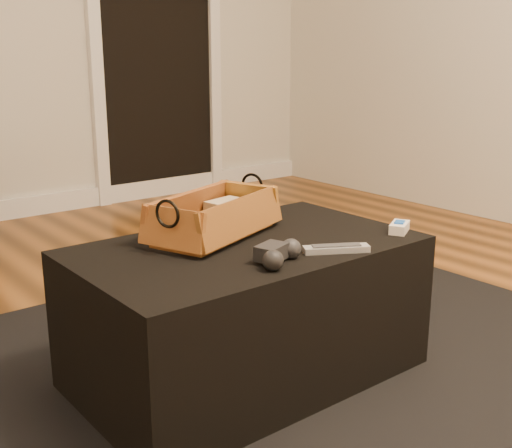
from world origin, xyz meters
TOP-DOWN VIEW (x-y plane):
  - floor at (0.00, 0.00)m, footprint 5.00×5.50m
  - doorway_opening at (1.30, 2.73)m, footprint 0.82×0.02m
  - door_jamb_left at (0.85, 2.72)m, footprint 0.08×0.05m
  - door_jamb_right at (1.75, 2.72)m, footprint 0.08×0.05m
  - area_rug at (0.16, 0.26)m, footprint 2.60×2.00m
  - ottoman at (0.16, 0.31)m, footprint 1.00×0.60m
  - tv_remote at (0.12, 0.41)m, footprint 0.24×0.15m
  - cloth_bundle at (0.23, 0.51)m, footprint 0.14×0.11m
  - wicker_basket at (0.14, 0.43)m, footprint 0.50×0.37m
  - game_controller at (0.11, 0.11)m, footprint 0.18×0.13m
  - silver_remote at (0.31, 0.08)m, footprint 0.18×0.13m
  - cream_gadget at (0.61, 0.11)m, footprint 0.11×0.09m

SIDE VIEW (x-z plane):
  - floor at x=0.00m, z-range -0.01..0.00m
  - area_rug at x=0.16m, z-range 0.00..0.01m
  - ottoman at x=0.16m, z-range 0.01..0.43m
  - silver_remote at x=0.31m, z-range 0.43..0.45m
  - cream_gadget at x=0.61m, z-range 0.43..0.47m
  - game_controller at x=0.11m, z-range 0.43..0.49m
  - tv_remote at x=0.12m, z-range 0.45..0.47m
  - cloth_bundle at x=0.23m, z-range 0.45..0.52m
  - wicker_basket at x=0.14m, z-range 0.41..0.56m
  - doorway_opening at x=1.30m, z-range 0.02..2.02m
  - door_jamb_left at x=0.85m, z-range 0.00..2.04m
  - door_jamb_right at x=1.75m, z-range 0.00..2.04m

